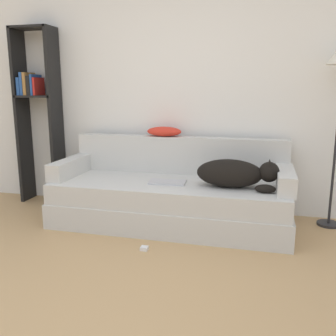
{
  "coord_description": "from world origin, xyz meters",
  "views": [
    {
      "loc": [
        0.89,
        -1.6,
        1.29
      ],
      "look_at": [
        0.06,
        1.65,
        0.57
      ],
      "focal_mm": 40.0,
      "sensor_mm": 36.0,
      "label": 1
    }
  ],
  "objects_px": {
    "dog": "(235,173)",
    "throw_pillow": "(164,131)",
    "bookshelf": "(37,106)",
    "power_adapter": "(144,248)",
    "couch": "(170,203)",
    "laptop": "(167,182)"
  },
  "relations": [
    {
      "from": "dog",
      "to": "power_adapter",
      "type": "distance_m",
      "value": 1.03
    },
    {
      "from": "throw_pillow",
      "to": "couch",
      "type": "bearing_deg",
      "value": -66.96
    },
    {
      "from": "dog",
      "to": "bookshelf",
      "type": "relative_size",
      "value": 0.37
    },
    {
      "from": "laptop",
      "to": "throw_pillow",
      "type": "height_order",
      "value": "throw_pillow"
    },
    {
      "from": "dog",
      "to": "throw_pillow",
      "type": "bearing_deg",
      "value": 149.42
    },
    {
      "from": "throw_pillow",
      "to": "power_adapter",
      "type": "height_order",
      "value": "throw_pillow"
    },
    {
      "from": "laptop",
      "to": "power_adapter",
      "type": "height_order",
      "value": "laptop"
    },
    {
      "from": "dog",
      "to": "throw_pillow",
      "type": "relative_size",
      "value": 2.0
    },
    {
      "from": "power_adapter",
      "to": "laptop",
      "type": "bearing_deg",
      "value": 85.06
    },
    {
      "from": "dog",
      "to": "power_adapter",
      "type": "xyz_separation_m",
      "value": [
        -0.67,
        -0.57,
        -0.54
      ]
    },
    {
      "from": "dog",
      "to": "throw_pillow",
      "type": "xyz_separation_m",
      "value": [
        -0.77,
        0.45,
        0.3
      ]
    },
    {
      "from": "dog",
      "to": "laptop",
      "type": "distance_m",
      "value": 0.63
    },
    {
      "from": "power_adapter",
      "to": "couch",
      "type": "bearing_deg",
      "value": 84.46
    },
    {
      "from": "couch",
      "to": "throw_pillow",
      "type": "bearing_deg",
      "value": 113.04
    },
    {
      "from": "dog",
      "to": "laptop",
      "type": "bearing_deg",
      "value": 179.75
    },
    {
      "from": "couch",
      "to": "power_adapter",
      "type": "relative_size",
      "value": 37.41
    },
    {
      "from": "throw_pillow",
      "to": "dog",
      "type": "bearing_deg",
      "value": -30.58
    },
    {
      "from": "bookshelf",
      "to": "power_adapter",
      "type": "distance_m",
      "value": 2.17
    },
    {
      "from": "laptop",
      "to": "throw_pillow",
      "type": "relative_size",
      "value": 0.98
    },
    {
      "from": "power_adapter",
      "to": "dog",
      "type": "bearing_deg",
      "value": 40.41
    },
    {
      "from": "dog",
      "to": "throw_pillow",
      "type": "height_order",
      "value": "throw_pillow"
    },
    {
      "from": "couch",
      "to": "bookshelf",
      "type": "distance_m",
      "value": 1.9
    }
  ]
}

